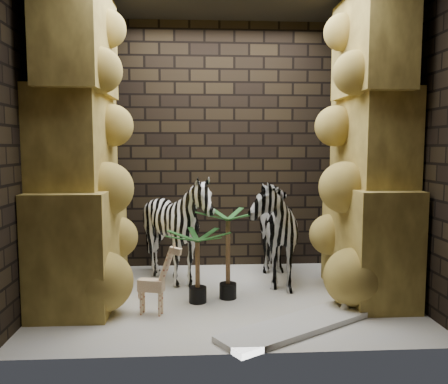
{
  "coord_description": "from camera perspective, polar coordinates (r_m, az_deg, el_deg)",
  "views": [
    {
      "loc": [
        -0.29,
        -4.4,
        1.49
      ],
      "look_at": [
        -0.01,
        0.15,
        1.04
      ],
      "focal_mm": 36.62,
      "sensor_mm": 36.0,
      "label": 1
    }
  ],
  "objects": [
    {
      "name": "giraffe_toy",
      "position": [
        4.17,
        -9.1,
        -10.49
      ],
      "size": [
        0.36,
        0.2,
        0.67
      ],
      "primitive_type": null,
      "rotation": [
        0.0,
        0.0,
        -0.26
      ],
      "color": "#FFDCAF",
      "rests_on": "floor"
    },
    {
      "name": "floor",
      "position": [
        4.65,
        0.25,
        -13.01
      ],
      "size": [
        3.5,
        3.5,
        0.0
      ],
      "primitive_type": "plane",
      "color": "beige",
      "rests_on": "ground"
    },
    {
      "name": "wall_right",
      "position": [
        4.84,
        21.49,
        5.4
      ],
      "size": [
        0.0,
        3.0,
        3.0
      ],
      "primitive_type": "plane",
      "rotation": [
        1.57,
        0.0,
        -1.57
      ],
      "color": "black",
      "rests_on": "ground"
    },
    {
      "name": "zebra_right",
      "position": [
        5.04,
        5.48,
        -3.56
      ],
      "size": [
        0.66,
        1.17,
        1.37
      ],
      "primitive_type": "imported",
      "rotation": [
        0.0,
        0.0,
        0.03
      ],
      "color": "white",
      "rests_on": "floor"
    },
    {
      "name": "palm_front",
      "position": [
        4.5,
        0.5,
        -7.74
      ],
      "size": [
        0.36,
        0.36,
        0.89
      ],
      "primitive_type": null,
      "color": "#164621",
      "rests_on": "floor"
    },
    {
      "name": "wall_front",
      "position": [
        3.16,
        1.74,
        5.85
      ],
      "size": [
        3.5,
        0.0,
        3.5
      ],
      "primitive_type": "plane",
      "rotation": [
        -1.57,
        0.0,
        0.0
      ],
      "color": "black",
      "rests_on": "ground"
    },
    {
      "name": "zebra_left",
      "position": [
        4.99,
        -5.87,
        -5.29
      ],
      "size": [
        1.16,
        1.35,
        1.09
      ],
      "primitive_type": "imported",
      "rotation": [
        0.0,
        0.0,
        -0.17
      ],
      "color": "white",
      "rests_on": "floor"
    },
    {
      "name": "rock_pillar_right",
      "position": [
        4.72,
        17.83,
        5.53
      ],
      "size": [
        0.58,
        1.25,
        3.0
      ],
      "primitive_type": null,
      "color": "#D8BC54",
      "rests_on": "floor"
    },
    {
      "name": "surfboard",
      "position": [
        3.99,
        9.66,
        -15.97
      ],
      "size": [
        1.51,
        1.14,
        0.05
      ],
      "primitive_type": "cube",
      "rotation": [
        0.0,
        0.0,
        0.56
      ],
      "color": "silver",
      "rests_on": "floor"
    },
    {
      "name": "palm_back",
      "position": [
        4.42,
        -3.32,
        -9.26
      ],
      "size": [
        0.36,
        0.36,
        0.7
      ],
      "primitive_type": null,
      "color": "#164621",
      "rests_on": "floor"
    },
    {
      "name": "wall_left",
      "position": [
        4.63,
        -21.98,
        5.39
      ],
      "size": [
        0.0,
        3.0,
        3.0
      ],
      "primitive_type": "plane",
      "rotation": [
        1.57,
        0.0,
        1.57
      ],
      "color": "black",
      "rests_on": "ground"
    },
    {
      "name": "rock_pillar_left",
      "position": [
        4.54,
        -17.77,
        5.53
      ],
      "size": [
        0.68,
        1.3,
        3.0
      ],
      "primitive_type": null,
      "color": "#D8BC54",
      "rests_on": "floor"
    },
    {
      "name": "wall_back",
      "position": [
        5.65,
        -0.56,
        5.78
      ],
      "size": [
        3.5,
        0.0,
        3.5
      ],
      "primitive_type": "plane",
      "rotation": [
        1.57,
        0.0,
        0.0
      ],
      "color": "black",
      "rests_on": "ground"
    }
  ]
}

